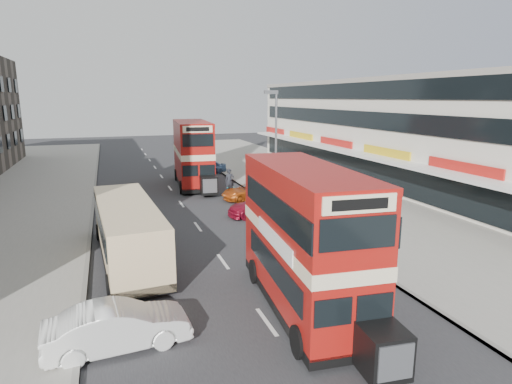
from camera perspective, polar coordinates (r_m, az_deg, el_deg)
name	(u,v)px	position (r m, az deg, el deg)	size (l,w,h in m)	color
ground	(289,353)	(14.18, 4.39, -20.38)	(160.00, 160.00, 0.00)	#28282B
road_surface	(181,204)	(32.22, -9.77, -1.57)	(12.00, 90.00, 0.01)	#28282B
pavement_right	(328,192)	(36.01, 9.41, 0.03)	(12.00, 90.00, 0.15)	gray
kerb_left	(93,210)	(31.86, -20.66, -2.23)	(0.20, 90.00, 0.16)	gray
kerb_right	(260,197)	(33.66, 0.52, -0.67)	(0.20, 90.00, 0.16)	gray
commercial_row	(398,131)	(41.30, 18.16, 7.64)	(9.90, 46.20, 9.30)	beige
street_lamp	(275,138)	(31.20, 2.50, 7.06)	(1.00, 0.20, 8.12)	slate
bus_main	(305,239)	(15.77, 6.47, -6.11)	(3.24, 9.45, 5.11)	black
bus_second	(193,153)	(38.35, -8.29, 5.05)	(3.42, 10.07, 5.44)	black
coach	(128,229)	(21.54, -16.49, -4.72)	(3.10, 9.89, 2.58)	black
car_left_front	(118,327)	(14.67, -17.68, -16.50)	(1.53, 4.39, 1.45)	white
car_right_a	(263,205)	(28.59, 0.88, -1.78)	(1.90, 4.68, 1.36)	maroon
car_right_b	(250,192)	(33.07, -0.79, 0.05)	(2.03, 4.40, 1.22)	#BF5013
car_right_c	(208,167)	(44.82, -6.37, 3.27)	(1.50, 3.74, 1.27)	#5277A4
pedestrian_near	(316,196)	(30.32, 7.84, -0.57)	(0.58, 0.39, 1.58)	gray
cyclist	(230,188)	(33.74, -3.49, 0.58)	(0.77, 1.78, 2.26)	gray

